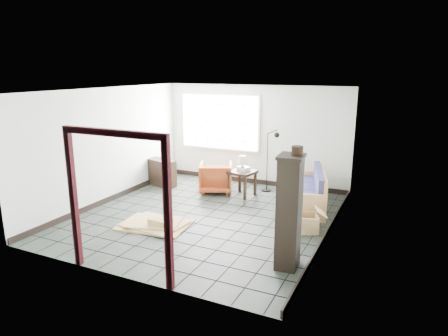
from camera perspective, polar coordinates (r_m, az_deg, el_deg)
The scene contains 15 objects.
ground at distance 8.41m, azimuth -2.54°, elevation -6.90°, with size 5.50×5.50×0.00m, color black.
room_shell at distance 7.99m, azimuth -2.57°, elevation 4.48°, with size 5.02×5.52×2.61m.
window_panel at distance 10.81m, azimuth -0.63°, elevation 6.59°, with size 2.32×0.08×1.52m.
doorway_trim at distance 5.85m, azimuth -15.12°, elevation -2.61°, with size 1.80×0.08×2.20m.
futon_sofa at distance 9.08m, azimuth 12.11°, elevation -3.55°, with size 1.22×2.05×0.85m.
armchair at distance 9.93m, azimuth -1.18°, elevation -1.14°, with size 0.79×0.74×0.81m, color #9B5816.
side_table at distance 9.59m, azimuth 2.64°, elevation -1.04°, with size 0.66×0.66×0.62m.
table_lamp at distance 9.46m, azimuth 2.69°, elevation 1.07°, with size 0.27×0.27×0.38m.
projector at distance 9.57m, azimuth 2.79°, elevation -0.09°, with size 0.33×0.30×0.10m.
floor_lamp at distance 9.87m, azimuth 6.79°, elevation 1.30°, with size 0.46×0.29×1.58m.
console_shelf at distance 10.61m, azimuth -9.03°, elevation -0.62°, with size 0.96×0.60×0.70m.
tall_shelf at distance 6.14m, azimuth 9.29°, elevation -6.16°, with size 0.41×0.51×1.78m.
pot at distance 5.93m, azimuth 10.44°, elevation 2.49°, with size 0.21×0.21×0.13m.
open_box at distance 7.77m, azimuth 11.38°, elevation -7.69°, with size 0.89×0.67×0.45m.
cardboard_pile at distance 8.02m, azimuth -9.78°, elevation -7.79°, with size 1.43×1.09×0.19m.
Camera 1 is at (3.69, -6.93, 3.01)m, focal length 32.00 mm.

